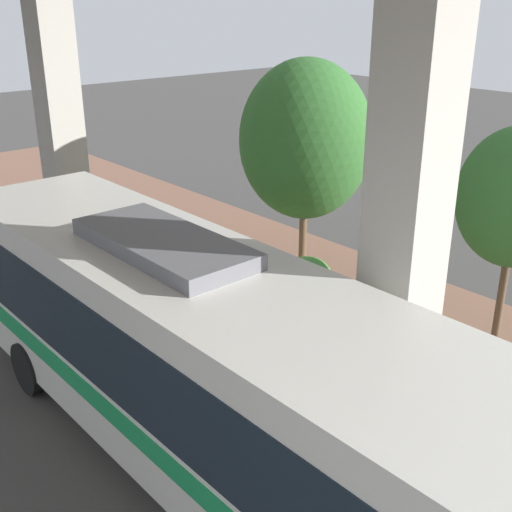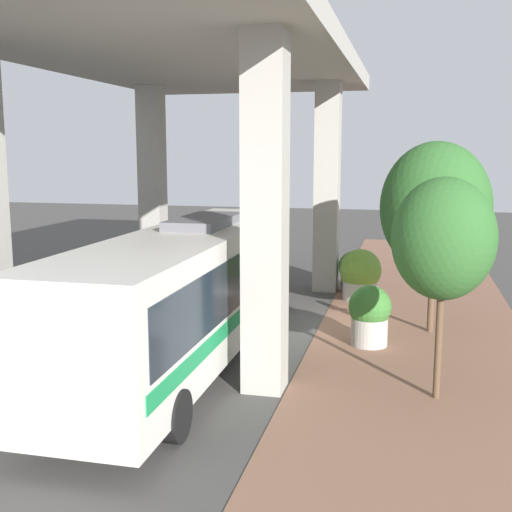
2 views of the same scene
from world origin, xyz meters
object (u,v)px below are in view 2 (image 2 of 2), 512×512
(planter_middle, at_px, (360,275))
(street_tree_near, at_px, (443,239))
(bus, at_px, (190,287))
(planter_front, at_px, (370,315))
(street_tree_far, at_px, (435,208))
(planter_back, at_px, (354,271))
(fire_hydrant, at_px, (366,303))

(planter_middle, relative_size, street_tree_near, 0.39)
(bus, height_order, planter_front, bus)
(street_tree_far, bearing_deg, planter_back, -62.34)
(bus, xyz_separation_m, street_tree_far, (-5.98, -4.20, 1.74))
(planter_middle, height_order, street_tree_near, street_tree_near)
(bus, height_order, street_tree_near, street_tree_near)
(planter_middle, bearing_deg, bus, 64.86)
(planter_front, bearing_deg, street_tree_near, 115.24)
(planter_middle, distance_m, street_tree_far, 5.09)
(bus, xyz_separation_m, planter_middle, (-3.65, -7.78, -1.01))
(fire_hydrant, xyz_separation_m, planter_back, (0.73, -4.27, 0.20))
(street_tree_near, relative_size, street_tree_far, 0.86)
(planter_middle, xyz_separation_m, street_tree_far, (-2.34, 3.58, 2.75))
(fire_hydrant, height_order, street_tree_far, street_tree_far)
(planter_back, bearing_deg, planter_front, 98.21)
(fire_hydrant, xyz_separation_m, planter_middle, (0.40, -2.75, 0.36))
(planter_back, height_order, street_tree_far, street_tree_far)
(planter_middle, xyz_separation_m, planter_back, (0.33, -1.51, -0.16))
(planter_front, xyz_separation_m, planter_back, (0.99, -6.89, -0.10))
(planter_back, distance_m, street_tree_near, 11.08)
(planter_front, bearing_deg, street_tree_far, -132.94)
(street_tree_near, bearing_deg, planter_middle, -75.40)
(planter_front, bearing_deg, bus, 29.07)
(street_tree_near, bearing_deg, planter_back, -75.71)
(fire_hydrant, xyz_separation_m, planter_front, (-0.27, 2.63, 0.30))
(bus, xyz_separation_m, street_tree_near, (-5.97, 1.12, 1.54))
(planter_middle, bearing_deg, planter_front, 96.99)
(bus, xyz_separation_m, fire_hydrant, (-4.04, -5.02, -1.37))
(bus, distance_m, street_tree_near, 6.27)
(fire_hydrant, height_order, planter_back, planter_back)
(bus, xyz_separation_m, planter_front, (-4.31, -2.40, -1.07))
(planter_front, distance_m, street_tree_near, 4.69)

